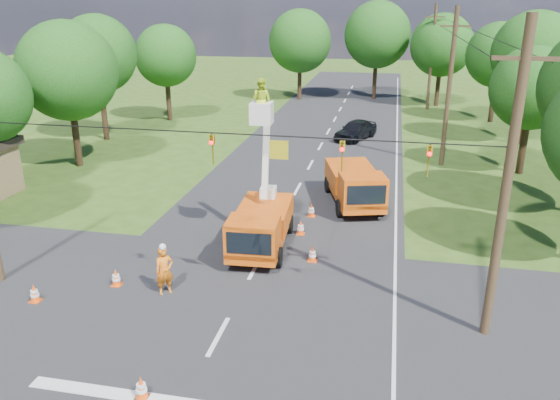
% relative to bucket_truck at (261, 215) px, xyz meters
% --- Properties ---
extents(ground, '(140.00, 140.00, 0.00)m').
position_rel_bucket_truck_xyz_m(ground, '(0.20, 13.14, -1.59)').
color(ground, '#304A16').
rests_on(ground, ground).
extents(road_main, '(12.00, 100.00, 0.06)m').
position_rel_bucket_truck_xyz_m(road_main, '(0.20, 13.14, -1.59)').
color(road_main, black).
rests_on(road_main, ground).
extents(road_cross, '(56.00, 10.00, 0.07)m').
position_rel_bucket_truck_xyz_m(road_cross, '(0.20, -4.86, -1.59)').
color(road_cross, black).
rests_on(road_cross, ground).
extents(edge_line, '(0.12, 90.00, 0.02)m').
position_rel_bucket_truck_xyz_m(edge_line, '(5.80, 13.14, -1.59)').
color(edge_line, silver).
rests_on(edge_line, ground).
extents(bucket_truck, '(2.51, 5.74, 7.35)m').
position_rel_bucket_truck_xyz_m(bucket_truck, '(0.00, 0.00, 0.00)').
color(bucket_truck, '#E25D0F').
rests_on(bucket_truck, ground).
extents(second_truck, '(3.72, 6.33, 2.23)m').
position_rel_bucket_truck_xyz_m(second_truck, '(3.57, 6.29, -0.42)').
color(second_truck, '#E25D0F').
rests_on(second_truck, ground).
extents(ground_worker, '(0.81, 0.80, 1.89)m').
position_rel_bucket_truck_xyz_m(ground_worker, '(-2.58, -4.53, -0.64)').
color(ground_worker, '#FD5315').
rests_on(ground_worker, ground).
extents(distant_car, '(3.51, 4.85, 1.53)m').
position_rel_bucket_truck_xyz_m(distant_car, '(2.58, 21.01, -0.82)').
color(distant_car, black).
rests_on(distant_car, ground).
extents(traffic_cone_0, '(0.38, 0.38, 0.71)m').
position_rel_bucket_truck_xyz_m(traffic_cone_0, '(-0.98, -10.04, -1.23)').
color(traffic_cone_0, '#F84D0D').
rests_on(traffic_cone_0, ground).
extents(traffic_cone_2, '(0.38, 0.38, 0.71)m').
position_rel_bucket_truck_xyz_m(traffic_cone_2, '(1.44, 1.85, -1.23)').
color(traffic_cone_2, '#F84D0D').
rests_on(traffic_cone_2, ground).
extents(traffic_cone_3, '(0.38, 0.38, 0.71)m').
position_rel_bucket_truck_xyz_m(traffic_cone_3, '(1.60, 4.15, -1.23)').
color(traffic_cone_3, '#F84D0D').
rests_on(traffic_cone_3, ground).
extents(traffic_cone_4, '(0.38, 0.38, 0.71)m').
position_rel_bucket_truck_xyz_m(traffic_cone_4, '(-4.65, -4.37, -1.23)').
color(traffic_cone_4, '#F84D0D').
rests_on(traffic_cone_4, ground).
extents(traffic_cone_5, '(0.38, 0.38, 0.71)m').
position_rel_bucket_truck_xyz_m(traffic_cone_5, '(-6.97, -6.06, -1.23)').
color(traffic_cone_5, '#F84D0D').
rests_on(traffic_cone_5, ground).
extents(traffic_cone_7, '(0.38, 0.38, 0.71)m').
position_rel_bucket_truck_xyz_m(traffic_cone_7, '(4.51, 10.33, -1.23)').
color(traffic_cone_7, '#F84D0D').
rests_on(traffic_cone_7, ground).
extents(traffic_cone_8, '(0.38, 0.38, 0.71)m').
position_rel_bucket_truck_xyz_m(traffic_cone_8, '(2.39, -0.83, -1.23)').
color(traffic_cone_8, '#F84D0D').
rests_on(traffic_cone_8, ground).
extents(pole_right_near, '(1.80, 0.30, 10.00)m').
position_rel_bucket_truck_xyz_m(pole_right_near, '(8.70, -4.86, 3.52)').
color(pole_right_near, '#4C3823').
rests_on(pole_right_near, ground).
extents(pole_right_mid, '(1.80, 0.30, 10.00)m').
position_rel_bucket_truck_xyz_m(pole_right_mid, '(8.70, 15.14, 3.52)').
color(pole_right_mid, '#4C3823').
rests_on(pole_right_mid, ground).
extents(pole_right_far, '(1.80, 0.30, 10.00)m').
position_rel_bucket_truck_xyz_m(pole_right_far, '(8.70, 35.14, 3.52)').
color(pole_right_far, '#4C3823').
rests_on(pole_right_far, ground).
extents(signal_span, '(18.00, 0.29, 1.07)m').
position_rel_bucket_truck_xyz_m(signal_span, '(2.42, -4.87, 4.29)').
color(signal_span, black).
rests_on(signal_span, ground).
extents(tree_left_d, '(6.20, 6.20, 9.24)m').
position_rel_bucket_truck_xyz_m(tree_left_d, '(-14.80, 10.14, 4.54)').
color(tree_left_d, '#382616').
rests_on(tree_left_d, ground).
extents(tree_left_e, '(5.80, 5.80, 9.41)m').
position_rel_bucket_truck_xyz_m(tree_left_e, '(-16.60, 17.14, 4.91)').
color(tree_left_e, '#382616').
rests_on(tree_left_e, ground).
extents(tree_left_f, '(5.40, 5.40, 8.40)m').
position_rel_bucket_truck_xyz_m(tree_left_f, '(-14.60, 25.14, 4.10)').
color(tree_left_f, '#382616').
rests_on(tree_left_f, ground).
extents(tree_right_c, '(5.00, 5.00, 7.83)m').
position_rel_bucket_truck_xyz_m(tree_right_c, '(13.40, 14.14, 3.73)').
color(tree_right_c, '#382616').
rests_on(tree_right_c, ground).
extents(tree_right_d, '(6.00, 6.00, 9.70)m').
position_rel_bucket_truck_xyz_m(tree_right_d, '(15.00, 22.14, 5.09)').
color(tree_right_d, '#382616').
rests_on(tree_right_d, ground).
extents(tree_right_e, '(5.60, 5.60, 8.63)m').
position_rel_bucket_truck_xyz_m(tree_right_e, '(14.00, 30.14, 4.23)').
color(tree_right_e, '#382616').
rests_on(tree_right_e, ground).
extents(tree_far_a, '(6.60, 6.60, 9.50)m').
position_rel_bucket_truck_xyz_m(tree_far_a, '(-4.80, 38.14, 4.60)').
color(tree_far_a, '#382616').
rests_on(tree_far_a, ground).
extents(tree_far_b, '(7.00, 7.00, 10.32)m').
position_rel_bucket_truck_xyz_m(tree_far_b, '(3.20, 40.14, 5.22)').
color(tree_far_b, '#382616').
rests_on(tree_far_b, ground).
extents(tree_far_c, '(6.20, 6.20, 9.18)m').
position_rel_bucket_truck_xyz_m(tree_far_c, '(9.70, 37.14, 4.48)').
color(tree_far_c, '#382616').
rests_on(tree_far_c, ground).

